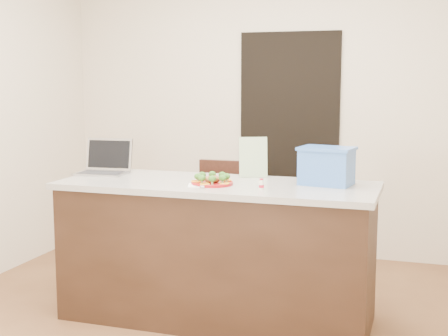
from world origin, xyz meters
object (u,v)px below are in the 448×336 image
(napkin, at_px, (199,185))
(chair, at_px, (222,216))
(yogurt_bottle, at_px, (261,185))
(blue_box, at_px, (327,166))
(laptop, at_px, (105,164))
(island, at_px, (217,251))
(plate, at_px, (212,183))

(napkin, xyz_separation_m, chair, (-0.12, 0.80, -0.38))
(yogurt_bottle, height_order, blue_box, blue_box)
(laptop, height_order, chair, laptop)
(yogurt_bottle, bearing_deg, chair, 122.56)
(napkin, bearing_deg, chair, 98.30)
(napkin, xyz_separation_m, yogurt_bottle, (0.41, -0.02, 0.03))
(blue_box, bearing_deg, chair, 158.35)
(island, xyz_separation_m, yogurt_bottle, (0.34, -0.17, 0.49))
(island, relative_size, plate, 7.71)
(island, distance_m, plate, 0.48)
(napkin, bearing_deg, yogurt_bottle, -2.46)
(yogurt_bottle, bearing_deg, island, 154.18)
(island, relative_size, chair, 2.14)
(island, xyz_separation_m, chair, (-0.18, 0.66, 0.09))
(island, xyz_separation_m, blue_box, (0.69, 0.14, 0.58))
(chair, bearing_deg, blue_box, -31.14)
(blue_box, bearing_deg, island, -159.49)
(island, xyz_separation_m, napkin, (-0.06, -0.15, 0.46))
(island, relative_size, yogurt_bottle, 30.01)
(plate, bearing_deg, laptop, 166.36)
(yogurt_bottle, bearing_deg, plate, 166.47)
(island, bearing_deg, blue_box, 11.44)
(plate, distance_m, chair, 0.85)
(laptop, bearing_deg, plate, -18.18)
(napkin, bearing_deg, plate, 46.13)
(plate, xyz_separation_m, laptop, (-0.88, 0.21, 0.06))
(napkin, height_order, chair, chair)
(blue_box, relative_size, chair, 0.38)
(island, height_order, napkin, napkin)
(blue_box, bearing_deg, yogurt_bottle, -129.36)
(plate, relative_size, napkin, 1.92)
(laptop, relative_size, blue_box, 0.99)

